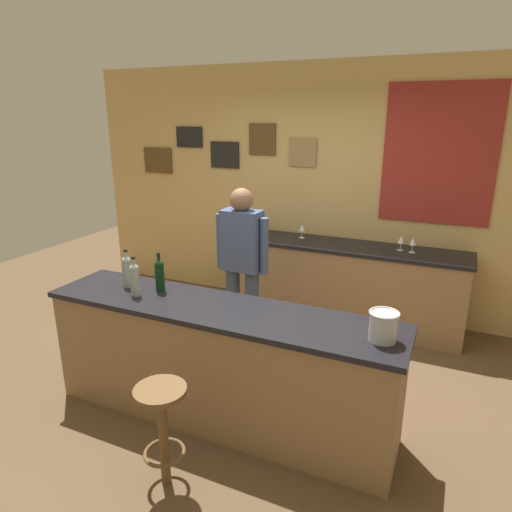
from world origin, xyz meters
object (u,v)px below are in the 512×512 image
(bar_stool, at_px, (163,420))
(wine_bottle_a, at_px, (127,270))
(wine_glass_c, at_px, (413,242))
(wine_bottle_c, at_px, (160,274))
(ice_bucket, at_px, (383,325))
(wine_glass_b, at_px, (401,240))
(wine_bottle_b, at_px, (135,278))
(wine_glass_a, at_px, (302,228))
(bartender, at_px, (242,262))

(bar_stool, distance_m, wine_bottle_a, 1.30)
(wine_glass_c, bearing_deg, wine_bottle_c, -130.63)
(ice_bucket, bearing_deg, wine_glass_b, 94.58)
(wine_glass_b, bearing_deg, wine_bottle_b, -127.87)
(ice_bucket, height_order, wine_glass_a, ice_bucket)
(bartender, bearing_deg, bar_stool, -80.55)
(wine_glass_a, bearing_deg, wine_bottle_c, -102.95)
(wine_glass_b, bearing_deg, ice_bucket, -85.42)
(wine_bottle_a, height_order, wine_bottle_c, same)
(wine_bottle_c, relative_size, wine_glass_a, 1.97)
(wine_bottle_a, relative_size, wine_glass_c, 1.97)
(wine_bottle_a, xyz_separation_m, wine_glass_a, (0.76, 2.07, -0.05))
(ice_bucket, bearing_deg, wine_bottle_a, 177.61)
(wine_glass_c, bearing_deg, wine_bottle_b, -130.22)
(wine_bottle_c, xyz_separation_m, wine_glass_a, (0.47, 2.04, -0.05))
(wine_bottle_a, distance_m, wine_glass_c, 2.79)
(ice_bucket, bearing_deg, bartender, 145.52)
(ice_bucket, height_order, wine_glass_c, ice_bucket)
(bar_stool, relative_size, ice_bucket, 3.62)
(wine_bottle_a, bearing_deg, wine_glass_a, 69.92)
(wine_glass_c, bearing_deg, ice_bucket, -88.65)
(bar_stool, xyz_separation_m, wine_glass_b, (0.99, 2.79, 0.55))
(wine_glass_c, bearing_deg, bar_stool, -111.84)
(bartender, distance_m, wine_glass_b, 1.69)
(bartender, bearing_deg, wine_glass_c, 37.96)
(wine_glass_b, bearing_deg, bar_stool, -109.47)
(wine_bottle_b, bearing_deg, wine_glass_c, 49.78)
(bartender, relative_size, wine_glass_c, 10.45)
(ice_bucket, bearing_deg, wine_glass_c, 91.35)
(ice_bucket, bearing_deg, wine_bottle_b, -178.72)
(bar_stool, relative_size, wine_glass_c, 4.39)
(wine_bottle_a, bearing_deg, wine_glass_c, 45.33)
(wine_glass_a, xyz_separation_m, wine_glass_b, (1.08, -0.06, 0.00))
(bartender, bearing_deg, ice_bucket, -34.48)
(wine_bottle_b, xyz_separation_m, wine_bottle_c, (0.11, 0.16, 0.00))
(wine_bottle_a, xyz_separation_m, ice_bucket, (2.01, -0.08, -0.04))
(wine_bottle_b, distance_m, wine_bottle_c, 0.19)
(bartender, relative_size, bar_stool, 2.38)
(bar_stool, xyz_separation_m, wine_bottle_a, (-0.85, 0.78, 0.60))
(bar_stool, xyz_separation_m, ice_bucket, (1.16, 0.69, 0.56))
(wine_bottle_a, distance_m, wine_glass_b, 2.73)
(wine_glass_b, bearing_deg, wine_glass_a, 177.02)
(bartender, relative_size, wine_glass_b, 10.45)
(bartender, distance_m, wine_glass_c, 1.76)
(wine_bottle_c, xyz_separation_m, wine_glass_c, (1.67, 1.95, -0.05))
(wine_bottle_b, bearing_deg, wine_glass_b, 52.13)
(bartender, xyz_separation_m, wine_bottle_b, (-0.40, -1.03, 0.12))
(wine_bottle_c, bearing_deg, wine_glass_c, 49.37)
(wine_glass_a, bearing_deg, bartender, -98.86)
(bar_stool, xyz_separation_m, wine_bottle_b, (-0.68, 0.65, 0.60))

